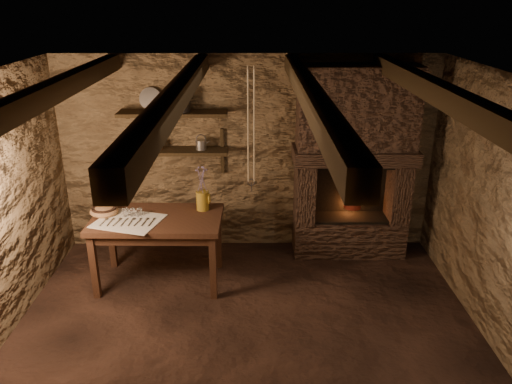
{
  "coord_description": "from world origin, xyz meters",
  "views": [
    {
      "loc": [
        0.07,
        -3.8,
        3.01
      ],
      "look_at": [
        0.1,
        0.9,
        1.15
      ],
      "focal_mm": 35.0,
      "sensor_mm": 36.0,
      "label": 1
    }
  ],
  "objects_px": {
    "work_table": "(159,247)",
    "stoneware_jug": "(203,192)",
    "iron_stockpot": "(180,104)",
    "red_pot": "(353,201)",
    "wooden_bowl": "(104,211)"
  },
  "relations": [
    {
      "from": "work_table",
      "to": "stoneware_jug",
      "type": "distance_m",
      "value": 0.78
    },
    {
      "from": "iron_stockpot",
      "to": "red_pot",
      "type": "relative_size",
      "value": 0.44
    },
    {
      "from": "stoneware_jug",
      "to": "iron_stockpot",
      "type": "xyz_separation_m",
      "value": [
        -0.27,
        0.55,
        0.86
      ]
    },
    {
      "from": "stoneware_jug",
      "to": "work_table",
      "type": "bearing_deg",
      "value": -156.76
    },
    {
      "from": "stoneware_jug",
      "to": "wooden_bowl",
      "type": "height_order",
      "value": "stoneware_jug"
    },
    {
      "from": "work_table",
      "to": "stoneware_jug",
      "type": "bearing_deg",
      "value": 24.0
    },
    {
      "from": "stoneware_jug",
      "to": "iron_stockpot",
      "type": "bearing_deg",
      "value": 116.63
    },
    {
      "from": "work_table",
      "to": "wooden_bowl",
      "type": "bearing_deg",
      "value": 172.95
    },
    {
      "from": "wooden_bowl",
      "to": "iron_stockpot",
      "type": "relative_size",
      "value": 1.3
    },
    {
      "from": "work_table",
      "to": "red_pot",
      "type": "relative_size",
      "value": 2.59
    },
    {
      "from": "stoneware_jug",
      "to": "red_pot",
      "type": "height_order",
      "value": "stoneware_jug"
    },
    {
      "from": "stoneware_jug",
      "to": "red_pot",
      "type": "xyz_separation_m",
      "value": [
        1.75,
        0.43,
        -0.3
      ]
    },
    {
      "from": "work_table",
      "to": "red_pot",
      "type": "height_order",
      "value": "red_pot"
    },
    {
      "from": "work_table",
      "to": "red_pot",
      "type": "bearing_deg",
      "value": 17.06
    },
    {
      "from": "red_pot",
      "to": "work_table",
      "type": "bearing_deg",
      "value": -164.06
    }
  ]
}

